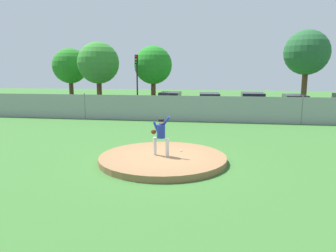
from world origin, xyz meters
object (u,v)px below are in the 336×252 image
traffic_light_near (137,71)px  parked_car_charcoal (209,103)px  parked_car_navy (252,104)px  parked_car_red (295,106)px  baseball (181,151)px  pitcher_youth (161,133)px  traffic_cone_orange (141,110)px  parked_car_champagne (170,102)px

traffic_light_near → parked_car_charcoal: bearing=-29.7°
parked_car_navy → parked_car_red: bearing=-6.7°
baseball → traffic_light_near: (-6.47, 18.01, 3.12)m
pitcher_youth → baseball: size_ratio=21.08×
baseball → parked_car_navy: bearing=73.2°
traffic_light_near → traffic_cone_orange: bearing=-72.4°
pitcher_youth → parked_car_charcoal: 14.75m
parked_car_champagne → parked_car_charcoal: bearing=-4.2°
traffic_cone_orange → traffic_light_near: bearing=107.6°
pitcher_youth → parked_car_champagne: bearing=97.2°
traffic_cone_orange → baseball: bearing=-69.4°
baseball → traffic_cone_orange: bearing=110.6°
pitcher_youth → traffic_cone_orange: 14.26m
parked_car_navy → traffic_cone_orange: 9.08m
parked_car_charcoal → traffic_light_near: size_ratio=0.87×
baseball → traffic_cone_orange: size_ratio=0.13×
pitcher_youth → parked_car_champagne: 15.04m
pitcher_youth → baseball: 1.34m
parked_car_navy → traffic_cone_orange: size_ratio=7.77×
parked_car_champagne → parked_car_red: bearing=-3.9°
baseball → traffic_light_near: bearing=109.8°
pitcher_youth → traffic_cone_orange: size_ratio=2.84×
parked_car_red → traffic_cone_orange: parked_car_red is taller
baseball → parked_car_navy: size_ratio=0.02×
parked_car_navy → parked_car_champagne: (-6.76, 0.30, -0.02)m
parked_car_red → traffic_cone_orange: 12.22m
parked_car_navy → parked_car_charcoal: size_ratio=0.98×
parked_car_charcoal → traffic_light_near: 8.68m
parked_car_red → parked_car_champagne: parked_car_champagne is taller
pitcher_youth → parked_car_champagne: (-1.89, 14.92, -0.32)m
traffic_cone_orange → pitcher_youth: bearing=-73.1°
pitcher_youth → parked_car_navy: bearing=71.6°
traffic_cone_orange → parked_car_charcoal: bearing=10.8°
baseball → traffic_light_near: size_ratio=0.01×
traffic_light_near → parked_car_red: bearing=-18.2°
baseball → parked_car_charcoal: bearing=87.0°
parked_car_charcoal → parked_car_champagne: bearing=175.8°
pitcher_youth → traffic_cone_orange: bearing=106.9°
parked_car_red → parked_car_charcoal: 6.64m
parked_car_navy → parked_car_red: parked_car_navy is taller
parked_car_charcoal → traffic_cone_orange: size_ratio=7.92×
parked_car_champagne → traffic_cone_orange: parked_car_champagne is taller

